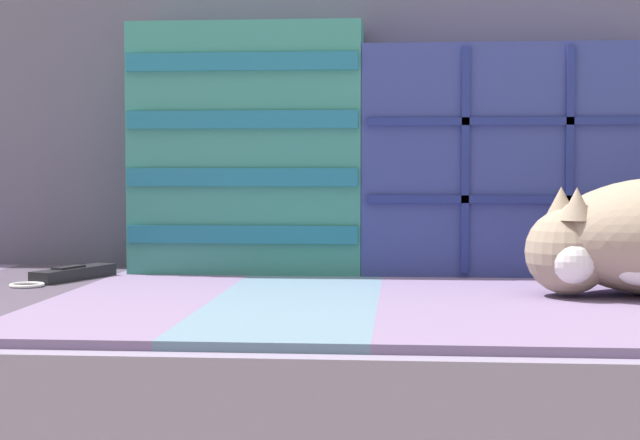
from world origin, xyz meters
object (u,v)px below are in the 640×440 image
object	(u,v)px
couch	(380,438)
game_remote_far	(71,274)
throw_pillow_quilted	(512,161)
throw_pillow_striped	(248,149)

from	to	relation	value
couch	game_remote_far	distance (m)	0.52
couch	throw_pillow_quilted	distance (m)	0.49
throw_pillow_quilted	throw_pillow_striped	size ratio (longest dim) A/B	1.19
couch	game_remote_far	xyz separation A→B (m)	(-0.46, 0.09, 0.21)
throw_pillow_quilted	game_remote_far	size ratio (longest dim) A/B	2.28
couch	throw_pillow_quilted	bearing A→B (deg)	49.43
couch	throw_pillow_quilted	size ratio (longest dim) A/B	3.79
throw_pillow_quilted	throw_pillow_striped	distance (m)	0.42
couch	throw_pillow_striped	size ratio (longest dim) A/B	4.52
throw_pillow_quilted	game_remote_far	bearing A→B (deg)	-167.46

